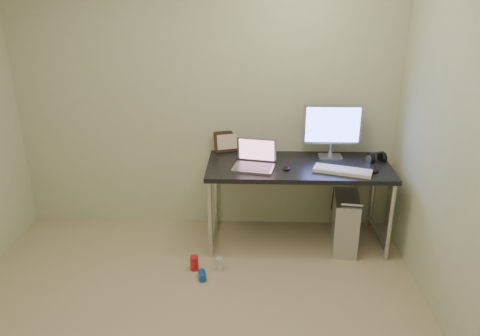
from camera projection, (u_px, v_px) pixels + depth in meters
name	position (u px, v px, depth m)	size (l,w,h in m)	color
wall_back	(205.00, 98.00, 4.24)	(3.50, 0.02, 2.50)	beige
desk	(298.00, 173.00, 4.10)	(1.59, 0.70, 0.75)	black
tower_computer	(345.00, 222.00, 4.15)	(0.26, 0.49, 0.52)	silver
cable_a	(334.00, 188.00, 4.46)	(0.01, 0.01, 0.70)	black
cable_b	(344.00, 191.00, 4.45)	(0.01, 0.01, 0.72)	black
can_red	(194.00, 263.00, 3.87)	(0.07, 0.07, 0.13)	red
can_white	(219.00, 264.00, 3.87)	(0.06, 0.06, 0.11)	silver
can_blue	(202.00, 275.00, 3.76)	(0.06, 0.06, 0.11)	blue
laptop	(255.00, 161.00, 4.00)	(0.39, 0.34, 0.24)	silver
monitor	(332.00, 127.00, 4.14)	(0.52, 0.15, 0.49)	silver
keyboard	(343.00, 171.00, 3.90)	(0.48, 0.15, 0.03)	white
mouse_right	(375.00, 169.00, 3.92)	(0.07, 0.12, 0.04)	black
mouse_left	(286.00, 167.00, 3.97)	(0.07, 0.10, 0.04)	black
headphones	(376.00, 158.00, 4.14)	(0.19, 0.11, 0.11)	black
picture_frame	(227.00, 141.00, 4.35)	(0.25, 0.03, 0.20)	black
webcam	(254.00, 144.00, 4.34)	(0.04, 0.03, 0.11)	silver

